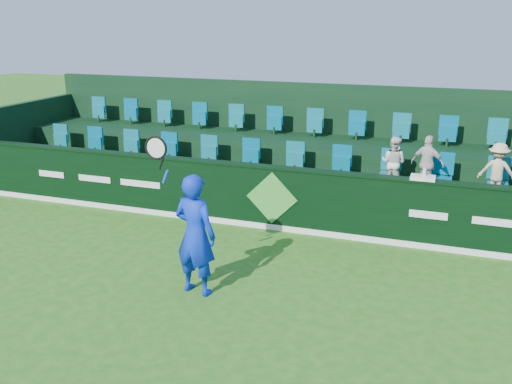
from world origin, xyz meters
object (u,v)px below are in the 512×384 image
at_px(spectator_left, 393,163).
at_px(drinks_bottle, 424,174).
at_px(tennis_player, 195,234).
at_px(spectator_middle, 427,164).
at_px(towel, 423,178).
at_px(spectator_right, 497,171).

xyz_separation_m(spectator_left, drinks_bottle, (0.69, -1.12, 0.11)).
xyz_separation_m(tennis_player, spectator_left, (2.53, 4.30, 0.35)).
bearing_deg(spectator_middle, tennis_player, 68.11).
xyz_separation_m(spectator_left, spectator_middle, (0.68, 0.00, 0.03)).
height_order(spectator_middle, towel, spectator_middle).
xyz_separation_m(spectator_right, drinks_bottle, (-1.32, -1.12, 0.10)).
distance_m(spectator_middle, drinks_bottle, 1.12).
distance_m(tennis_player, towel, 4.53).
relative_size(spectator_left, towel, 2.44).
xyz_separation_m(tennis_player, drinks_bottle, (3.22, 3.18, 0.46)).
distance_m(spectator_left, spectator_middle, 0.69).
height_order(spectator_right, towel, spectator_right).
bearing_deg(spectator_left, spectator_right, -163.54).
bearing_deg(tennis_player, spectator_middle, 53.21).
xyz_separation_m(spectator_left, spectator_right, (2.02, 0.00, 0.01)).
bearing_deg(spectator_right, drinks_bottle, 45.95).
relative_size(tennis_player, spectator_middle, 2.23).
distance_m(tennis_player, spectator_middle, 5.38).
bearing_deg(spectator_right, towel, 45.55).
distance_m(spectator_right, towel, 1.75).
distance_m(tennis_player, drinks_bottle, 4.55).
bearing_deg(spectator_left, towel, 137.51).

